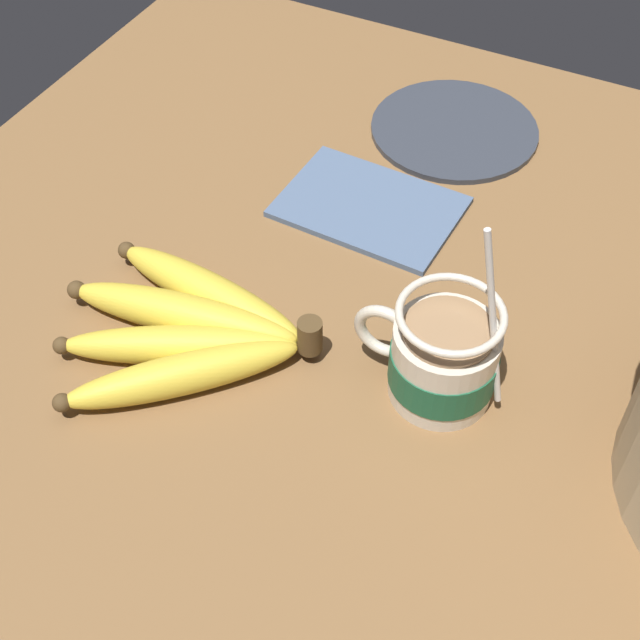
{
  "coord_description": "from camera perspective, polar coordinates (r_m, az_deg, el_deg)",
  "views": [
    {
      "loc": [
        -13.42,
        39.33,
        58.09
      ],
      "look_at": [
        7.13,
        -1.69,
        6.7
      ],
      "focal_mm": 50.0,
      "sensor_mm": 36.0,
      "label": 1
    }
  ],
  "objects": [
    {
      "name": "banana_bunch",
      "position": [
        0.72,
        -8.36,
        -0.58
      ],
      "size": [
        21.84,
        18.6,
        4.15
      ],
      "color": "#4C381E",
      "rests_on": "table"
    },
    {
      "name": "table",
      "position": [
        0.7,
        4.6,
        -5.76
      ],
      "size": [
        100.62,
        100.62,
        2.75
      ],
      "color": "brown",
      "rests_on": "ground"
    },
    {
      "name": "napkin",
      "position": [
        0.84,
        3.18,
        7.24
      ],
      "size": [
        16.73,
        12.08,
        0.6
      ],
      "color": "slate",
      "rests_on": "table"
    },
    {
      "name": "coffee_mug",
      "position": [
        0.67,
        7.83,
        -2.47
      ],
      "size": [
        12.24,
        8.21,
        17.46
      ],
      "color": "beige",
      "rests_on": "table"
    },
    {
      "name": "small_plate",
      "position": [
        0.94,
        8.59,
        11.97
      ],
      "size": [
        17.12,
        17.12,
        0.6
      ],
      "color": "#333842",
      "rests_on": "table"
    }
  ]
}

